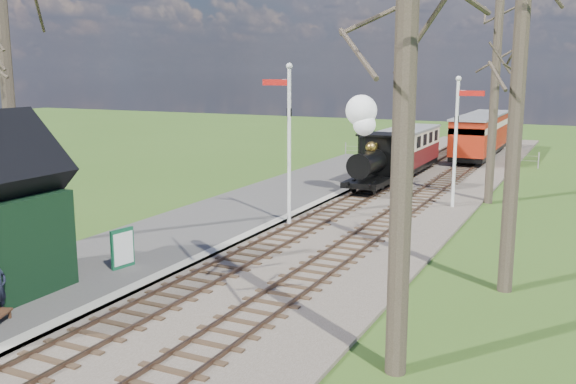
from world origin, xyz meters
name	(u,v)px	position (x,y,z in m)	size (l,w,h in m)	color
distant_hills	(500,277)	(1.40, 64.38, -16.21)	(114.40, 48.00, 22.02)	#385B23
ballast_bed	(386,202)	(1.30, 22.00, 0.05)	(8.00, 60.00, 0.10)	brown
track_near	(359,198)	(0.00, 22.00, 0.10)	(1.60, 60.00, 0.15)	brown
track_far	(414,203)	(2.60, 22.00, 0.10)	(1.60, 60.00, 0.15)	brown
platform	(199,228)	(-3.50, 14.00, 0.10)	(5.00, 44.00, 0.20)	#474442
coping_strip	(253,234)	(-1.20, 14.00, 0.10)	(0.40, 44.00, 0.21)	#B2AD9E
semaphore_near	(288,133)	(-0.77, 16.00, 3.62)	(1.22, 0.24, 6.22)	silver
semaphore_far	(458,132)	(4.37, 22.00, 3.35)	(1.22, 0.24, 5.72)	silver
bare_trees	(263,98)	(1.33, 10.10, 5.21)	(15.51, 22.39, 12.00)	#382D23
fence_line	(436,154)	(0.30, 36.00, 0.55)	(12.60, 0.08, 1.00)	slate
locomotive	(372,150)	(-0.01, 23.84, 2.14)	(1.86, 4.34, 4.65)	black
coach	(406,148)	(0.00, 29.90, 1.56)	(2.17, 7.44, 2.28)	black
red_carriage_a	(474,138)	(2.60, 36.40, 1.65)	(2.30, 5.70, 2.42)	black
red_carriage_b	(488,131)	(2.60, 41.90, 1.65)	(2.30, 5.70, 2.42)	black
sign_board	(123,248)	(-2.58, 8.59, 0.79)	(0.24, 0.81, 1.18)	#104E2F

